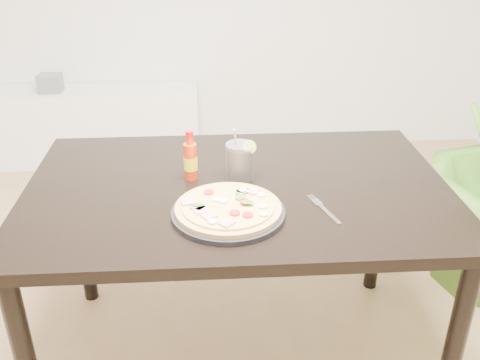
{
  "coord_description": "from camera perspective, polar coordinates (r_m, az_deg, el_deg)",
  "views": [
    {
      "loc": [
        -0.04,
        -1.4,
        1.57
      ],
      "look_at": [
        0.06,
        0.05,
        0.83
      ],
      "focal_mm": 40.0,
      "sensor_mm": 36.0,
      "label": 1
    }
  ],
  "objects": [
    {
      "name": "dining_table",
      "position": [
        1.81,
        -0.25,
        -2.89
      ],
      "size": [
        1.4,
        0.9,
        0.75
      ],
      "color": "black",
      "rests_on": "ground"
    },
    {
      "name": "pizza",
      "position": [
        1.59,
        -1.25,
        -2.93
      ],
      "size": [
        0.32,
        0.32,
        0.03
      ],
      "color": "tan",
      "rests_on": "plate"
    },
    {
      "name": "cola_cup",
      "position": [
        1.8,
        -0.01,
        1.94
      ],
      "size": [
        0.1,
        0.09,
        0.18
      ],
      "rotation": [
        0.0,
        0.0,
        0.06
      ],
      "color": "black",
      "rests_on": "dining_table"
    },
    {
      "name": "cd_stack",
      "position": [
        3.74,
        -19.58,
        9.7
      ],
      "size": [
        0.14,
        0.12,
        0.11
      ],
      "color": "slate",
      "rests_on": "media_console"
    },
    {
      "name": "media_console",
      "position": [
        3.79,
        -15.15,
        5.63
      ],
      "size": [
        1.4,
        0.34,
        0.5
      ],
      "primitive_type": "cube",
      "color": "white",
      "rests_on": "ground"
    },
    {
      "name": "hot_sauce_bottle",
      "position": [
        1.79,
        -5.3,
        2.11
      ],
      "size": [
        0.05,
        0.05,
        0.17
      ],
      "rotation": [
        0.0,
        0.0,
        0.16
      ],
      "color": "red",
      "rests_on": "dining_table"
    },
    {
      "name": "plate",
      "position": [
        1.6,
        -1.26,
        -3.52
      ],
      "size": [
        0.34,
        0.34,
        0.02
      ],
      "primitive_type": "cylinder",
      "color": "black",
      "rests_on": "dining_table"
    },
    {
      "name": "fork",
      "position": [
        1.65,
        8.84,
        -2.99
      ],
      "size": [
        0.07,
        0.18,
        0.0
      ],
      "rotation": [
        0.0,
        0.0,
        0.31
      ],
      "color": "silver",
      "rests_on": "dining_table"
    }
  ]
}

